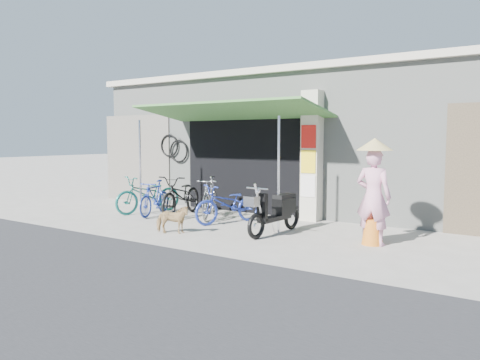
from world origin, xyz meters
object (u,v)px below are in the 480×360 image
Objects in this scene: bike_teal at (149,194)px; bike_black at (182,196)px; street_dog at (172,219)px; bike_blue at (155,198)px; moped at (276,212)px; nun at (373,193)px; bike_silver at (210,197)px; bike_navy at (228,204)px.

bike_teal is 1.03m from bike_black.
bike_black is 2.83× the size of street_dog.
bike_blue is 3.61m from moped.
moped reaches higher than bike_teal.
moped is 1.99m from nun.
bike_silver is at bearing -6.14° from nun.
moped is (1.74, 1.15, 0.16)m from street_dog.
moped is at bearing 6.37° from bike_navy.
bike_black is 1.01× the size of nun.
moped is at bearing 6.12° from nun.
bike_black reaches higher than bike_blue.
bike_navy is 3.43m from nun.
street_dog is at bearing -19.61° from bike_teal.
moped is (2.25, -0.76, -0.05)m from bike_silver.
bike_teal is at bearing 24.77° from street_dog.
street_dog is 0.36× the size of nun.
street_dog is at bearing -68.50° from bike_black.
moped is at bearing -44.35° from bike_silver.
bike_navy is at bearing 14.55° from bike_teal.
bike_black is 1.55m from bike_navy.
bike_navy is at bearing -2.45° from nun.
bike_teal reaches higher than street_dog.
bike_black is at bearing 165.86° from bike_silver.
bike_silver reaches higher than bike_teal.
bike_silver reaches higher than bike_blue.
nun reaches higher than moped.
moped is at bearing 9.25° from bike_teal.
bike_black reaches higher than moped.
nun is (5.52, -0.17, 0.50)m from bike_blue.
nun reaches higher than bike_silver.
nun is (1.92, 0.12, 0.49)m from moped.
bike_silver reaches higher than bike_navy.
bike_teal is 1.25× the size of bike_blue.
bike_black is at bearing 13.40° from bike_blue.
bike_teal is 0.47m from bike_blue.
bike_teal is 1.08× the size of bike_navy.
street_dog is at bearing -52.41° from bike_blue.
bike_silver is 0.98× the size of bike_navy.
bike_silver is 2.42× the size of street_dog.
bike_blue is 0.84× the size of moped.
bike_silver is (0.75, 0.15, -0.01)m from bike_black.
moped is (3.59, -0.29, 0.01)m from bike_blue.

